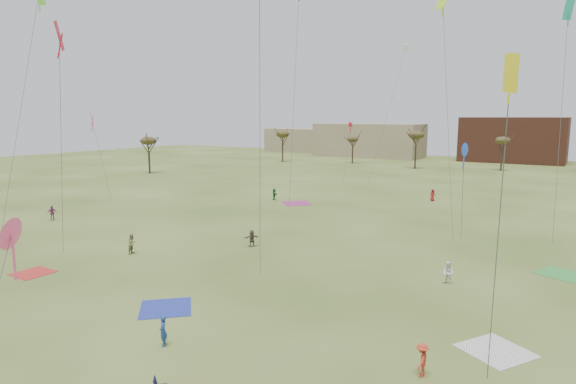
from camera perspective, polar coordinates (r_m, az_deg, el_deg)
The scene contains 19 objects.
ground at distance 35.22m, azimuth -10.62°, elevation -11.49°, with size 260.00×260.00×0.00m, color #354E18.
flyer_near_right at distance 27.62m, azimuth -14.59°, elevation -15.64°, with size 0.62×0.40×1.69m, color #204494.
spectator_fore_b at distance 45.55m, azimuth -17.98°, elevation -5.85°, with size 0.89×0.69×1.83m, color #888457.
spectator_fore_c at distance 45.82m, azimuth -4.32°, elevation -5.48°, with size 1.50×0.48×1.62m, color brown.
flyer_mid_b at distance 24.94m, azimuth 15.59°, elevation -18.61°, with size 1.03×0.59×1.60m, color #BE3723.
spectator_mid_d at distance 63.54m, azimuth -26.19°, elevation -2.25°, with size 1.03×0.43×1.76m, color #8D3A72.
spectator_mid_e at distance 37.65m, azimuth 18.47°, elevation -9.09°, with size 0.82×0.64×1.69m, color white.
flyer_far_a at distance 71.00m, azimuth -1.64°, elevation -0.26°, with size 1.59×0.51×1.72m, color #256F26.
flyer_far_b at distance 73.06m, azimuth 16.77°, elevation -0.37°, with size 0.85×0.55×1.73m, color maroon.
blanket_red at distance 43.29m, azimuth -27.99°, elevation -8.50°, with size 2.65×2.65×0.03m, color red.
blanket_blue at distance 32.77m, azimuth -14.31°, elevation -13.21°, with size 3.19×3.19×0.03m, color #24359E.
blanket_cream at distance 28.79m, azimuth 23.42°, elevation -16.91°, with size 3.10×3.10×0.03m, color silver.
blanket_plum at distance 68.24m, azimuth 1.05°, elevation -1.36°, with size 3.80×3.80×0.03m, color #9C3071.
blanket_olive at distance 43.72m, azimuth 29.72°, elevation -8.47°, with size 3.14×3.14×0.03m, color green.
kites_aloft at distance 57.84m, azimuth 3.39°, elevation 18.47°, with size 54.51×75.22×27.80m.
tree_line at distance 106.45m, azimuth 18.25°, elevation 5.74°, with size 117.44×49.32×8.91m.
building_tan at distance 150.74m, azimuth 9.57°, elevation 6.08°, with size 32.00×14.00×10.00m, color #937F60.
building_brick at distance 145.32m, azimuth 25.16°, elevation 5.65°, with size 26.00×16.00×12.00m, color brown.
building_tan_west at distance 170.55m, azimuth 1.08°, elevation 6.18°, with size 20.00×12.00×8.00m, color #937F60.
Camera 1 is at (22.58, -24.12, 12.20)m, focal length 29.99 mm.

